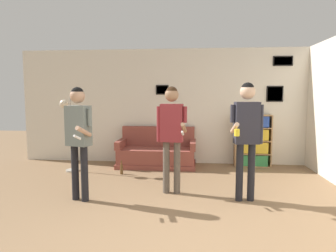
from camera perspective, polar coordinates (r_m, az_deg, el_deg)
wall_back at (r=7.12m, az=3.35°, el=3.73°), size 7.96×0.08×2.70m
couch at (r=6.88m, az=-2.13°, el=-5.24°), size 1.77×0.80×0.88m
bookshelf at (r=7.09m, az=15.81°, el=-2.71°), size 0.80×0.30×1.18m
floor_lamp at (r=6.63m, az=-18.03°, el=2.01°), size 0.46×0.28×1.63m
person_player_foreground_left at (r=4.73m, az=-16.70°, el=-0.92°), size 0.48×0.56×1.74m
person_player_foreground_center at (r=4.87m, az=0.70°, el=-0.32°), size 0.50×0.49×1.76m
person_watcher_holding_cup at (r=4.66m, az=14.74°, el=-0.34°), size 0.50×0.47×1.81m
bottle_on_floor at (r=6.30m, az=-8.85°, el=-8.06°), size 0.06×0.06×0.28m
drinking_cup at (r=6.99m, az=14.37°, el=2.53°), size 0.07×0.07×0.10m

